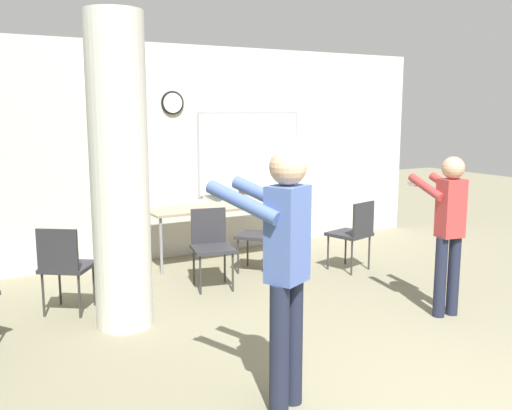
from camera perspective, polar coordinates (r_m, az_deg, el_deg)
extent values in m
cube|color=silver|center=(7.64, -8.61, 5.18)|extent=(8.00, 0.12, 2.80)
cylinder|color=black|center=(7.56, -8.36, 10.07)|extent=(0.30, 0.03, 0.30)
cylinder|color=white|center=(7.54, -8.31, 10.07)|extent=(0.26, 0.01, 0.25)
cube|color=#99999E|center=(8.07, -0.69, 5.15)|extent=(1.59, 0.01, 1.16)
cube|color=white|center=(8.06, -0.66, 5.15)|extent=(1.53, 0.02, 1.10)
cylinder|color=silver|center=(5.20, -13.49, 3.01)|extent=(0.51, 0.51, 2.80)
cube|color=tan|center=(7.40, -3.79, -0.20)|extent=(1.87, 0.60, 0.03)
cylinder|color=gray|center=(6.93, -9.46, -4.08)|extent=(0.04, 0.04, 0.70)
cylinder|color=gray|center=(7.68, 2.94, -2.62)|extent=(0.04, 0.04, 0.70)
cylinder|color=gray|center=(7.37, -10.74, -3.29)|extent=(0.04, 0.04, 0.70)
cylinder|color=gray|center=(8.08, 1.12, -1.99)|extent=(0.04, 0.04, 0.70)
cylinder|color=#4C3319|center=(7.53, -1.48, 0.83)|extent=(0.07, 0.07, 0.19)
cylinder|color=#4C3319|center=(7.51, -1.49, 1.85)|extent=(0.03, 0.03, 0.08)
cube|color=#2D2D33|center=(5.89, -18.29, -5.88)|extent=(0.61, 0.61, 0.04)
cube|color=#2D2D33|center=(5.66, -19.25, -4.26)|extent=(0.34, 0.25, 0.40)
cylinder|color=#333333|center=(6.04, -15.90, -7.69)|extent=(0.02, 0.02, 0.43)
cylinder|color=#333333|center=(6.18, -19.03, -7.46)|extent=(0.02, 0.02, 0.43)
cylinder|color=#333333|center=(5.73, -17.24, -8.72)|extent=(0.02, 0.02, 0.43)
cylinder|color=#333333|center=(5.87, -20.51, -8.44)|extent=(0.02, 0.02, 0.43)
cube|color=#2D2D33|center=(6.96, 0.08, -3.05)|extent=(0.62, 0.62, 0.04)
cube|color=#2D2D33|center=(6.85, 1.72, -1.37)|extent=(0.31, 0.29, 0.40)
cylinder|color=#333333|center=(7.23, -0.85, -4.48)|extent=(0.02, 0.02, 0.43)
cylinder|color=#333333|center=(6.90, -1.80, -5.17)|extent=(0.02, 0.02, 0.43)
cylinder|color=#333333|center=(7.13, 1.90, -4.69)|extent=(0.02, 0.02, 0.43)
cylinder|color=#333333|center=(6.79, 1.07, -5.40)|extent=(0.02, 0.02, 0.43)
cube|color=#2D2D33|center=(6.31, -4.35, -4.39)|extent=(0.52, 0.52, 0.04)
cube|color=#2D2D33|center=(6.46, -4.78, -2.07)|extent=(0.39, 0.11, 0.40)
cylinder|color=#333333|center=(6.17, -5.59, -7.00)|extent=(0.02, 0.02, 0.43)
cylinder|color=#333333|center=(6.25, -2.33, -6.75)|extent=(0.02, 0.02, 0.43)
cylinder|color=#333333|center=(6.51, -6.23, -6.13)|extent=(0.02, 0.02, 0.43)
cylinder|color=#333333|center=(6.58, -3.14, -5.91)|extent=(0.02, 0.02, 0.43)
cube|color=#2D2D33|center=(7.12, 9.29, -2.89)|extent=(0.54, 0.54, 0.04)
cube|color=#2D2D33|center=(6.96, 10.70, -1.37)|extent=(0.39, 0.13, 0.40)
cylinder|color=#333333|center=(7.42, 8.95, -4.24)|extent=(0.02, 0.02, 0.43)
cylinder|color=#333333|center=(7.14, 7.21, -4.74)|extent=(0.02, 0.02, 0.43)
cylinder|color=#333333|center=(7.22, 11.25, -4.69)|extent=(0.02, 0.02, 0.43)
cylinder|color=#333333|center=(6.93, 9.55, -5.24)|extent=(0.02, 0.02, 0.43)
cylinder|color=#1E2338|center=(3.92, 3.74, -13.44)|extent=(0.13, 0.13, 0.88)
cylinder|color=#1E2338|center=(3.78, 2.34, -14.30)|extent=(0.13, 0.13, 0.88)
cube|color=#4C66AD|center=(3.62, 3.16, -2.93)|extent=(0.32, 0.29, 0.62)
sphere|color=#D8AD8C|center=(3.55, 3.22, 3.85)|extent=(0.24, 0.24, 0.24)
cylinder|color=#4C66AD|center=(3.83, 1.12, 0.84)|extent=(0.32, 0.53, 0.25)
cylinder|color=#4C66AD|center=(3.60, -1.35, 0.28)|extent=(0.32, 0.53, 0.25)
cube|color=white|center=(3.75, -4.42, 0.70)|extent=(0.09, 0.13, 0.04)
cylinder|color=#1E2338|center=(5.84, 19.14, -6.69)|extent=(0.11, 0.11, 0.78)
cylinder|color=#1E2338|center=(5.74, 17.95, -6.90)|extent=(0.11, 0.11, 0.78)
cube|color=#B23838|center=(5.64, 18.91, -0.31)|extent=(0.25, 0.21, 0.55)
sphere|color=tan|center=(5.59, 19.12, 3.53)|extent=(0.21, 0.21, 0.21)
cylinder|color=#B23838|center=(5.86, 18.58, 1.83)|extent=(0.15, 0.49, 0.22)
cylinder|color=#B23838|center=(5.71, 16.64, 1.73)|extent=(0.15, 0.49, 0.22)
cube|color=white|center=(5.88, 15.34, 2.02)|extent=(0.05, 0.13, 0.04)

